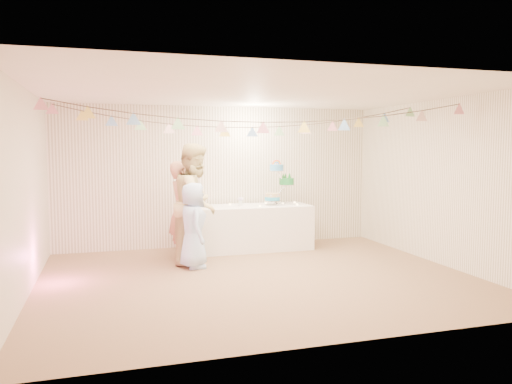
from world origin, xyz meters
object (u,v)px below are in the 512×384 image
object	(u,v)px
table	(251,227)
cake_stand	(279,186)
person_child	(193,225)
person_adult_b	(196,203)
person_adult_a	(181,210)

from	to	relation	value
table	cake_stand	xyz separation A→B (m)	(0.55, 0.05, 0.73)
person_child	table	bearing A→B (deg)	-50.22
person_adult_b	person_adult_a	bearing A→B (deg)	60.56
table	person_adult_b	bearing A→B (deg)	-146.11
table	person_child	xyz separation A→B (m)	(-1.24, -1.10, 0.26)
person_adult_a	person_adult_b	xyz separation A→B (m)	(0.19, -0.32, 0.14)
person_adult_a	person_adult_b	world-z (taller)	person_adult_b
table	person_child	distance (m)	1.68
table	person_adult_b	world-z (taller)	person_adult_b
cake_stand	person_adult_a	size ratio (longest dim) A/B	0.47
cake_stand	person_child	distance (m)	2.18
person_adult_a	person_adult_b	bearing A→B (deg)	-150.58
person_adult_a	cake_stand	bearing A→B (deg)	-77.12
cake_stand	person_adult_a	world-z (taller)	person_adult_a
person_adult_b	cake_stand	bearing A→B (deg)	-35.05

